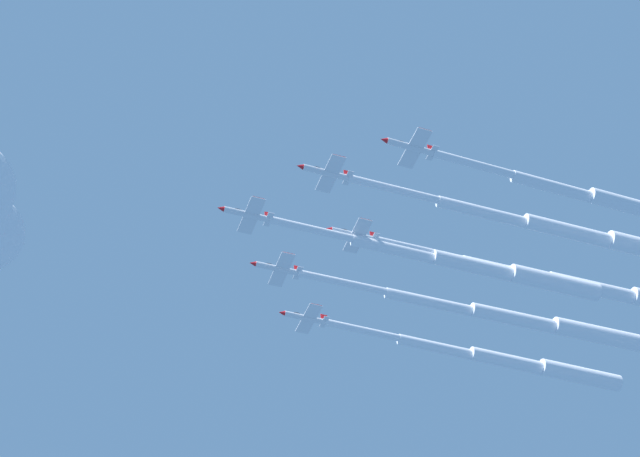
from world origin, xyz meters
TOP-DOWN VIEW (x-y plane):
  - jet_lead at (-14.91, -28.28)m, footprint 38.32×68.11m
  - jet_port_inner at (-32.29, -34.62)m, footprint 40.67×72.77m
  - jet_starboard_inner at (-11.01, -47.40)m, footprint 42.58×74.83m
  - jet_port_mid at (-26.86, -50.95)m, footprint 42.57×75.21m
  - jet_starboard_mid at (-44.99, -33.53)m, footprint 35.88×66.06m
  - jet_port_outer at (-1.13, -58.07)m, footprint 37.69×68.55m

SIDE VIEW (x-z plane):
  - jet_port_outer at x=-1.13m, z-range 207.81..211.82m
  - jet_starboard_inner at x=-11.01m, z-range 208.32..212.48m
  - jet_lead at x=-14.91m, z-range 208.84..212.99m
  - jet_port_mid at x=-26.86m, z-range 209.92..213.96m
  - jet_starboard_mid at x=-44.99m, z-range 210.02..214.08m
  - jet_port_inner at x=-32.29m, z-range 211.48..215.52m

